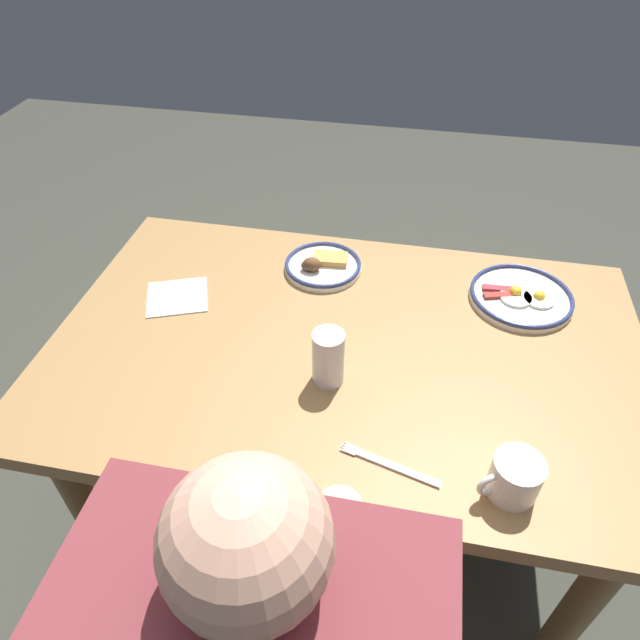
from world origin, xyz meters
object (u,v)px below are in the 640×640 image
object	(u,v)px
coffee_mug	(514,477)
paper_napkin	(177,297)
plate_center_pancakes	(322,265)
drinking_glass	(328,360)
fork_near	(389,465)
plate_near_main	(521,296)

from	to	relation	value
coffee_mug	paper_napkin	size ratio (longest dim) A/B	0.76
plate_center_pancakes	paper_napkin	bearing A→B (deg)	28.81
plate_center_pancakes	drinking_glass	size ratio (longest dim) A/B	1.58
coffee_mug	plate_center_pancakes	bearing A→B (deg)	-52.17
coffee_mug	fork_near	distance (m)	0.22
plate_center_pancakes	coffee_mug	bearing A→B (deg)	127.83
paper_napkin	fork_near	xyz separation A→B (m)	(-0.58, 0.39, 0.00)
paper_napkin	fork_near	size ratio (longest dim) A/B	0.76
plate_near_main	plate_center_pancakes	distance (m)	0.52
drinking_glass	paper_napkin	xyz separation A→B (m)	(0.43, -0.20, -0.06)
plate_center_pancakes	drinking_glass	world-z (taller)	drinking_glass
plate_center_pancakes	paper_napkin	world-z (taller)	plate_center_pancakes
drinking_glass	paper_napkin	bearing A→B (deg)	-25.03
drinking_glass	paper_napkin	size ratio (longest dim) A/B	0.88
plate_near_main	coffee_mug	xyz separation A→B (m)	(0.06, 0.56, 0.03)
drinking_glass	fork_near	distance (m)	0.25
plate_near_main	coffee_mug	size ratio (longest dim) A/B	2.24
paper_napkin	fork_near	world-z (taller)	fork_near
plate_center_pancakes	coffee_mug	size ratio (longest dim) A/B	1.81
fork_near	coffee_mug	bearing A→B (deg)	176.98
paper_napkin	plate_center_pancakes	bearing A→B (deg)	-151.19
plate_center_pancakes	coffee_mug	xyz separation A→B (m)	(-0.46, 0.59, 0.03)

